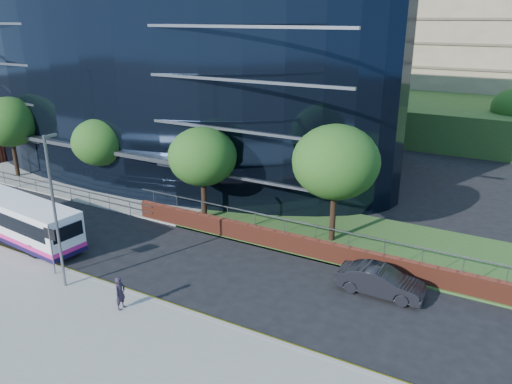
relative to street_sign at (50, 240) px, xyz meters
The scene contains 18 objects.
ground 5.23m from the street_sign, 160.57° to the left, with size 200.00×200.00×0.00m, color black.
kerb 4.99m from the street_sign, behind, with size 80.00×0.25×0.16m, color gray.
yellow_line_outer 5.05m from the street_sign, behind, with size 80.00×0.08×0.01m, color gold.
yellow_line_inner 5.07m from the street_sign, 168.23° to the left, with size 80.00×0.08×0.01m, color gold.
far_forecourt 16.53m from the street_sign, 129.83° to the left, with size 50.00×8.00×0.10m, color gray.
grass_verge 23.30m from the street_sign, 32.84° to the left, with size 36.00×8.00×0.12m, color #2D511E.
glass_office 24.70m from the street_sign, 110.75° to the left, with size 44.00×23.10×16.00m.
retaining_wall 17.93m from the street_sign, 29.83° to the left, with size 34.00×0.40×2.11m.
guard_railings 15.22m from the street_sign, 145.51° to the left, with size 24.00×0.05×1.10m.
street_sign is the anchor object (origin of this frame).
tree_far_a 20.63m from the street_sign, 148.83° to the left, with size 4.95×4.95×6.98m.
tree_far_b 13.54m from the street_sign, 124.08° to the left, with size 4.29×4.29×6.05m.
tree_far_c 11.14m from the street_sign, 76.71° to the left, with size 4.62×4.62×6.51m.
tree_far_d 16.61m from the street_sign, 45.22° to the left, with size 5.28×5.28×7.44m.
streetlight_east 2.80m from the street_sign, 21.36° to the right, with size 0.15×0.77×8.00m.
city_bus 5.92m from the street_sign, 159.53° to the left, with size 10.36×3.29×2.75m.
parked_car 17.42m from the street_sign, 23.28° to the left, with size 1.54×4.42×1.46m, color black.
pedestrian 5.77m from the street_sign, ahead, with size 0.61×0.40×1.66m, color #292030.
Camera 1 is at (25.87, -17.23, 13.45)m, focal length 35.00 mm.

